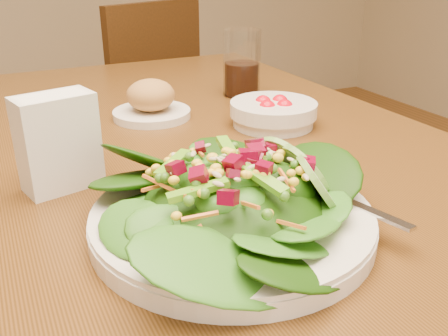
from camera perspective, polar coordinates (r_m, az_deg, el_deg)
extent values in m
cube|color=brown|center=(0.76, -5.01, -0.17)|extent=(0.90, 1.40, 0.04)
cylinder|color=#3A1E09|center=(1.59, 0.17, -1.65)|extent=(0.07, 0.07, 0.71)
cube|color=#3A1E09|center=(1.93, -11.17, 4.54)|extent=(0.53, 0.53, 0.04)
cylinder|color=#3A1E09|center=(2.23, -10.02, 1.32)|extent=(0.04, 0.04, 0.40)
cylinder|color=#3A1E09|center=(2.05, -17.56, -1.52)|extent=(0.04, 0.04, 0.40)
cylinder|color=#3A1E09|center=(1.99, -3.60, -1.19)|extent=(0.04, 0.04, 0.40)
cylinder|color=#3A1E09|center=(1.79, -11.53, -4.73)|extent=(0.04, 0.04, 0.40)
cube|color=#3A1E09|center=(1.71, -7.71, 10.88)|extent=(0.37, 0.18, 0.45)
cylinder|color=white|center=(0.55, 0.91, -6.12)|extent=(0.31, 0.31, 0.02)
ellipsoid|color=#133404|center=(0.54, 0.93, -3.04)|extent=(0.21, 0.21, 0.05)
cube|color=silver|center=(0.59, 13.79, -3.29)|extent=(0.05, 0.18, 0.01)
cylinder|color=white|center=(0.94, -8.25, 6.14)|extent=(0.14, 0.14, 0.01)
ellipsoid|color=#B97C3E|center=(0.93, -8.38, 8.27)|extent=(0.09, 0.09, 0.06)
cylinder|color=white|center=(0.88, 5.65, 6.21)|extent=(0.15, 0.15, 0.04)
sphere|color=red|center=(0.90, 6.39, 7.34)|extent=(0.03, 0.03, 0.03)
sphere|color=red|center=(0.89, 4.47, 7.27)|extent=(0.03, 0.03, 0.03)
sphere|color=red|center=(0.86, 4.95, 6.70)|extent=(0.03, 0.03, 0.03)
sphere|color=red|center=(0.87, 6.93, 6.77)|extent=(0.03, 0.03, 0.03)
cylinder|color=silver|center=(1.06, 2.05, 11.92)|extent=(0.08, 0.08, 0.14)
cylinder|color=black|center=(1.07, 2.02, 10.13)|extent=(0.07, 0.07, 0.07)
cube|color=white|center=(0.66, -18.42, 2.78)|extent=(0.10, 0.07, 0.12)
cube|color=white|center=(0.66, -18.52, 3.55)|extent=(0.09, 0.06, 0.10)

